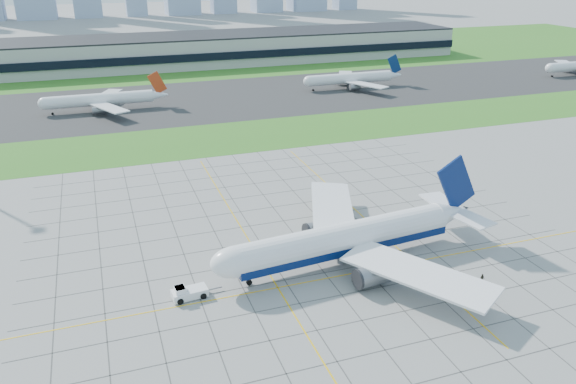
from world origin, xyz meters
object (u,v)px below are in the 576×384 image
Objects in this scene: crew_near at (188,295)px; distant_jet_1 at (102,99)px; airliner at (346,239)px; pushback_tug at (188,292)px; distant_jet_2 at (351,78)px; crew_far at (482,278)px.

crew_near is 140.75m from distant_jet_1.
airliner is 6.45× the size of pushback_tug.
distant_jet_1 is at bearing 37.91° from crew_near.
pushback_tug is 5.46× the size of crew_near.
distant_jet_1 and distant_jet_2 have the same top height.
crew_near is 53.57m from crew_far.
distant_jet_2 is at bearing 59.02° from airliner.
distant_jet_2 is at bearing 50.08° from pushback_tug.
airliner is 143.28m from distant_jet_1.
crew_far is at bearing -106.79° from distant_jet_2.
distant_jet_2 is at bearing 0.02° from crew_near.
crew_near is at bearing -111.49° from pushback_tug.
airliner is 25.92m from crew_far.
pushback_tug is at bearing 18.40° from crew_near.
distant_jet_2 is (99.63, 145.09, 3.37)m from pushback_tug.
airliner is at bearing -73.76° from distant_jet_1.
crew_far is 164.45m from distant_jet_1.
crew_far is (20.52, -15.27, -4.18)m from airliner.
distant_jet_1 is at bearing 166.52° from crew_far.
airliner is at bearing -0.96° from pushback_tug.
distant_jet_1 reaches higher than pushback_tug.
distant_jet_1 is (-40.08, 137.56, -0.55)m from airliner.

